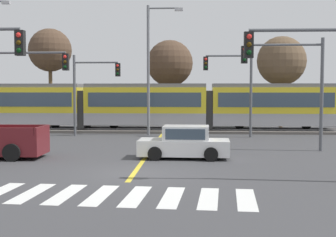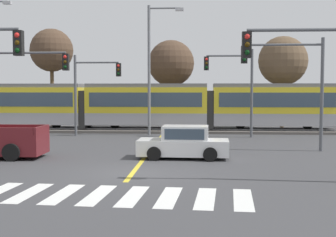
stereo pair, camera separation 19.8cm
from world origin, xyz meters
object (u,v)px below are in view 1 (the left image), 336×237
(bare_tree_far_west, at_px, (50,51))
(street_lamp_centre, at_px, (152,62))
(traffic_light_mid_right, at_px, (293,75))
(traffic_light_near_right, at_px, (313,72))
(traffic_light_far_left, at_px, (91,83))
(bare_tree_west, at_px, (170,63))
(sedan_crossing, at_px, (184,143))
(light_rail_tram, at_px, (146,104))
(bare_tree_east, at_px, (281,61))
(traffic_light_mid_left, at_px, (20,79))
(traffic_light_far_right, at_px, (235,80))

(bare_tree_far_west, bearing_deg, street_lamp_centre, -37.82)
(traffic_light_mid_right, xyz_separation_m, street_lamp_centre, (-8.08, 7.71, 1.14))
(traffic_light_mid_right, relative_size, traffic_light_near_right, 1.00)
(traffic_light_far_left, relative_size, bare_tree_far_west, 0.66)
(street_lamp_centre, height_order, bare_tree_west, street_lamp_centre)
(sedan_crossing, height_order, traffic_light_mid_right, traffic_light_mid_right)
(traffic_light_far_left, bearing_deg, bare_tree_far_west, 123.32)
(light_rail_tram, xyz_separation_m, bare_tree_east, (10.74, 3.68, 3.43))
(bare_tree_far_west, relative_size, bare_tree_east, 1.11)
(light_rail_tram, xyz_separation_m, traffic_light_near_right, (7.77, -18.77, 1.76))
(bare_tree_west, bearing_deg, light_rail_tram, -108.39)
(light_rail_tram, distance_m, traffic_light_far_left, 5.23)
(light_rail_tram, bearing_deg, street_lamp_centre, -76.43)
(traffic_light_near_right, relative_size, bare_tree_west, 0.80)
(sedan_crossing, distance_m, traffic_light_far_left, 12.28)
(traffic_light_near_right, relative_size, street_lamp_centre, 0.65)
(traffic_light_mid_left, relative_size, traffic_light_near_right, 0.96)
(traffic_light_mid_left, bearing_deg, traffic_light_mid_right, -0.48)
(traffic_light_near_right, xyz_separation_m, bare_tree_west, (-6.22, 23.41, 1.56))
(traffic_light_far_right, relative_size, bare_tree_west, 0.79)
(sedan_crossing, relative_size, traffic_light_near_right, 0.73)
(bare_tree_far_west, distance_m, bare_tree_east, 19.50)
(street_lamp_centre, xyz_separation_m, bare_tree_west, (0.85, 7.52, 0.27))
(light_rail_tram, height_order, traffic_light_mid_left, traffic_light_mid_left)
(light_rail_tram, relative_size, bare_tree_far_west, 3.35)
(light_rail_tram, xyz_separation_m, bare_tree_far_west, (-8.72, 4.43, 4.43))
(traffic_light_far_right, xyz_separation_m, bare_tree_far_west, (-15.03, 8.38, 2.65))
(traffic_light_mid_right, distance_m, bare_tree_east, 14.48)
(bare_tree_far_west, height_order, bare_tree_east, bare_tree_far_west)
(sedan_crossing, bearing_deg, traffic_light_mid_right, 28.13)
(street_lamp_centre, bearing_deg, traffic_light_mid_right, -43.68)
(bare_tree_west, bearing_deg, sedan_crossing, -84.79)
(sedan_crossing, distance_m, traffic_light_far_right, 10.58)
(traffic_light_far_right, bearing_deg, traffic_light_mid_right, -69.63)
(traffic_light_far_left, height_order, bare_tree_west, bare_tree_west)
(traffic_light_far_right, bearing_deg, sedan_crossing, -107.89)
(bare_tree_far_west, xyz_separation_m, bare_tree_west, (10.26, 0.21, -1.11))
(traffic_light_far_left, bearing_deg, bare_tree_west, 59.08)
(traffic_light_far_right, bearing_deg, traffic_light_mid_left, -151.52)
(bare_tree_far_west, bearing_deg, traffic_light_far_left, -56.68)
(traffic_light_far_left, distance_m, traffic_light_far_right, 9.73)
(traffic_light_mid_left, bearing_deg, bare_tree_east, 40.69)
(light_rail_tram, distance_m, traffic_light_far_right, 7.65)
(traffic_light_near_right, bearing_deg, traffic_light_far_left, 126.45)
(traffic_light_mid_left, distance_m, traffic_light_near_right, 15.83)
(traffic_light_mid_left, height_order, bare_tree_west, bare_tree_west)
(traffic_light_mid_right, height_order, traffic_light_near_right, traffic_light_mid_right)
(sedan_crossing, bearing_deg, street_lamp_centre, 103.22)
(traffic_light_near_right, bearing_deg, traffic_light_mid_right, 82.99)
(light_rail_tram, bearing_deg, bare_tree_east, 18.89)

